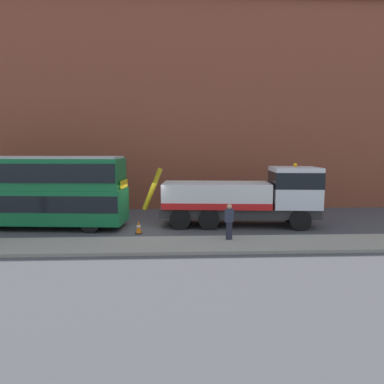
{
  "coord_description": "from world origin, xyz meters",
  "views": [
    {
      "loc": [
        1.84,
        -20.48,
        4.49
      ],
      "look_at": [
        2.8,
        0.18,
        2.0
      ],
      "focal_mm": 33.93,
      "sensor_mm": 36.0,
      "label": 1
    }
  ],
  "objects_px": {
    "pedestrian_bystander": "(229,222)",
    "traffic_cone_near_bus": "(139,227)",
    "recovery_tow_truck": "(247,196)",
    "double_decker_bus": "(27,189)"
  },
  "relations": [
    {
      "from": "pedestrian_bystander",
      "to": "traffic_cone_near_bus",
      "type": "distance_m",
      "value": 4.99
    },
    {
      "from": "traffic_cone_near_bus",
      "to": "pedestrian_bystander",
      "type": "bearing_deg",
      "value": -24.05
    },
    {
      "from": "recovery_tow_truck",
      "to": "double_decker_bus",
      "type": "relative_size",
      "value": 0.91
    },
    {
      "from": "pedestrian_bystander",
      "to": "traffic_cone_near_bus",
      "type": "xyz_separation_m",
      "value": [
        -4.52,
        2.02,
        -0.64
      ]
    },
    {
      "from": "pedestrian_bystander",
      "to": "traffic_cone_near_bus",
      "type": "bearing_deg",
      "value": 16.21
    },
    {
      "from": "recovery_tow_truck",
      "to": "double_decker_bus",
      "type": "bearing_deg",
      "value": -175.06
    },
    {
      "from": "recovery_tow_truck",
      "to": "pedestrian_bystander",
      "type": "height_order",
      "value": "recovery_tow_truck"
    },
    {
      "from": "double_decker_bus",
      "to": "traffic_cone_near_bus",
      "type": "distance_m",
      "value": 6.87
    },
    {
      "from": "pedestrian_bystander",
      "to": "recovery_tow_truck",
      "type": "bearing_deg",
      "value": -72.73
    },
    {
      "from": "traffic_cone_near_bus",
      "to": "double_decker_bus",
      "type": "bearing_deg",
      "value": 164.94
    }
  ]
}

